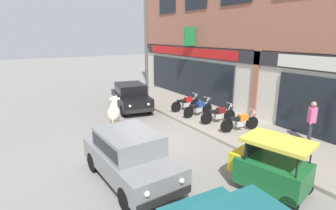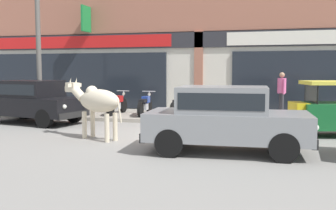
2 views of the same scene
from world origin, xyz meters
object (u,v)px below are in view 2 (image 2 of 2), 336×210
cow (97,101)px  motorcycle_3 (216,106)px  motorcycle_2 (181,105)px  utility_pole (38,33)px  pedestrian (282,89)px  auto_rickshaw (329,112)px  car_2 (226,116)px  motorcycle_1 (145,105)px  car_1 (32,99)px  motorcycle_0 (117,104)px

cow → motorcycle_3: bearing=62.2°
motorcycle_2 → utility_pole: (-5.20, -1.04, 2.65)m
pedestrian → motorcycle_2: bearing=-159.5°
pedestrian → utility_pole: utility_pole is taller
motorcycle_3 → pedestrian: bearing=29.5°
auto_rickshaw → utility_pole: (-9.97, 1.46, 2.51)m
car_2 → motorcycle_1: (-3.64, 5.29, -0.30)m
motorcycle_1 → motorcycle_3: bearing=3.9°
pedestrian → utility_pole: (-8.78, -2.38, 2.06)m
motorcycle_1 → motorcycle_2: 1.35m
cow → motorcycle_2: 4.79m
car_1 → motorcycle_2: car_1 is taller
car_2 → motorcycle_3: size_ratio=2.06×
car_1 → motorcycle_3: size_ratio=2.12×
motorcycle_3 → utility_pole: 7.10m
car_1 → motorcycle_2: 5.22m
car_2 → pedestrian: (1.28, 6.76, 0.30)m
auto_rickshaw → motorcycle_3: auto_rickshaw is taller
pedestrian → car_2: bearing=-100.7°
cow → car_2: bearing=-13.0°
car_2 → motorcycle_2: bearing=112.9°
auto_rickshaw → motorcycle_0: (-7.25, 2.41, -0.15)m
cow → motorcycle_0: bearing=106.2°
motorcycle_2 → motorcycle_3: 1.29m
motorcycle_1 → pedestrian: 5.17m
car_1 → utility_pole: 2.75m
car_1 → motorcycle_0: 3.15m
auto_rickshaw → cow: bearing=-160.4°
car_1 → motorcycle_2: (4.65, 2.35, -0.30)m
auto_rickshaw → pedestrian: 4.05m
motorcycle_2 → motorcycle_3: same height
car_1 → pedestrian: size_ratio=2.37×
car_1 → motorcycle_3: bearing=22.0°
cow → car_2: cow is taller
car_2 → auto_rickshaw: 3.83m
motorcycle_0 → motorcycle_2: (2.48, 0.09, 0.00)m
cow → motorcycle_3: (2.46, 4.66, -0.49)m
cow → motorcycle_0: (-1.31, 4.53, -0.49)m
car_1 → car_2: 7.60m
car_2 → motorcycle_2: (-2.29, 5.42, -0.30)m
motorcycle_0 → car_2: bearing=-48.1°
car_1 → motorcycle_1: 4.00m
motorcycle_0 → cow: bearing=-73.8°
motorcycle_2 → pedestrian: bearing=20.5°
auto_rickshaw → motorcycle_1: auto_rickshaw is taller
motorcycle_1 → pedestrian: size_ratio=1.13×
motorcycle_0 → auto_rickshaw: bearing=-18.4°
motorcycle_3 → utility_pole: utility_pole is taller
car_2 → car_1: bearing=156.2°
cow → auto_rickshaw: cow is taller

